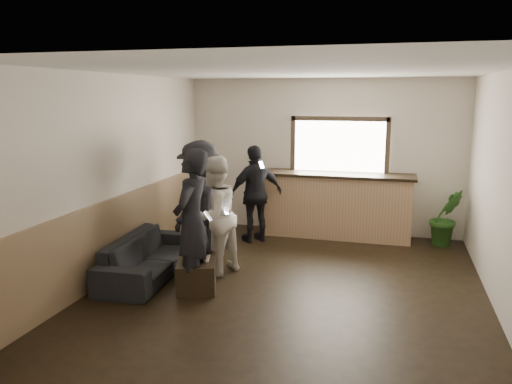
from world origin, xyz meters
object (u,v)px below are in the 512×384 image
(coffee_table, at_px, (197,272))
(person_a, at_px, (192,222))
(person_c, at_px, (200,201))
(person_d, at_px, (256,194))
(cup_a, at_px, (188,249))
(person_b, at_px, (214,216))
(sofa, at_px, (148,256))
(potted_plant, at_px, (446,217))
(bar_counter, at_px, (336,201))
(cup_b, at_px, (206,258))

(coffee_table, xyz_separation_m, person_a, (0.03, -0.22, 0.74))
(person_c, xyz_separation_m, person_d, (0.55, 1.17, -0.09))
(cup_a, height_order, person_b, person_b)
(sofa, bearing_deg, cup_a, -93.15)
(potted_plant, xyz_separation_m, person_a, (-3.31, -3.04, 0.45))
(bar_counter, xyz_separation_m, cup_b, (-1.31, -3.01, -0.20))
(person_d, bearing_deg, sofa, 22.11)
(sofa, distance_m, person_b, 1.08)
(bar_counter, xyz_separation_m, cup_a, (-1.69, -2.72, -0.20))
(person_c, bearing_deg, coffee_table, 28.03)
(bar_counter, bearing_deg, person_d, -151.85)
(potted_plant, distance_m, person_c, 4.13)
(potted_plant, bearing_deg, cup_b, -137.03)
(person_b, xyz_separation_m, person_c, (-0.41, 0.52, 0.08))
(coffee_table, xyz_separation_m, person_d, (0.20, 2.20, 0.64))
(cup_b, bearing_deg, sofa, 164.18)
(person_a, relative_size, person_d, 1.12)
(cup_b, xyz_separation_m, person_c, (-0.53, 1.15, 0.48))
(sofa, relative_size, cup_a, 15.26)
(coffee_table, bearing_deg, person_d, 84.90)
(person_a, xyz_separation_m, person_d, (0.16, 2.41, -0.10))
(sofa, height_order, potted_plant, potted_plant)
(cup_b, distance_m, person_c, 1.35)
(person_a, distance_m, person_b, 0.73)
(person_c, bearing_deg, potted_plant, 125.16)
(cup_a, relative_size, cup_b, 1.19)
(sofa, bearing_deg, person_c, -31.40)
(bar_counter, relative_size, cup_b, 25.25)
(cup_a, relative_size, potted_plant, 0.13)
(person_c, relative_size, person_d, 1.10)
(potted_plant, bearing_deg, coffee_table, -139.79)
(bar_counter, height_order, person_c, bar_counter)
(person_b, distance_m, person_c, 0.67)
(coffee_table, xyz_separation_m, cup_b, (0.18, -0.12, 0.24))
(sofa, bearing_deg, potted_plant, -61.20)
(bar_counter, relative_size, coffee_table, 3.09)
(person_c, bearing_deg, cup_b, 34.04)
(coffee_table, distance_m, person_d, 2.30)
(sofa, height_order, person_a, person_a)
(person_c, bearing_deg, cup_a, 18.95)
(coffee_table, relative_size, cup_a, 6.86)
(person_b, distance_m, person_d, 1.70)
(person_a, bearing_deg, cup_a, -148.63)
(coffee_table, xyz_separation_m, potted_plant, (3.34, 2.82, 0.29))
(bar_counter, height_order, person_d, bar_counter)
(bar_counter, distance_m, potted_plant, 1.86)
(cup_a, height_order, cup_b, cup_a)
(sofa, bearing_deg, person_b, -71.88)
(bar_counter, bearing_deg, person_b, -121.01)
(person_b, bearing_deg, person_a, 20.68)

